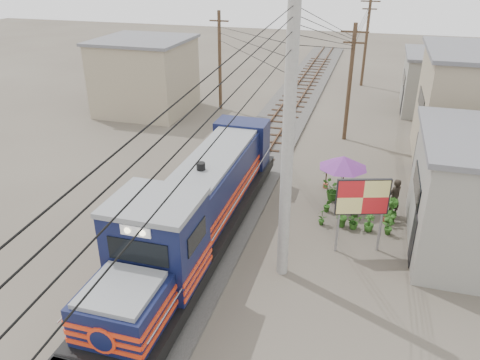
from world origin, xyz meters
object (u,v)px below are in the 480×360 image
(market_umbrella, at_px, (343,162))
(vendor, at_px, (394,198))
(locomotive, at_px, (197,210))
(billboard, at_px, (363,199))

(market_umbrella, relative_size, vendor, 1.53)
(locomotive, distance_m, market_umbrella, 7.15)
(billboard, bearing_deg, locomotive, 175.79)
(locomotive, bearing_deg, market_umbrella, 45.21)
(billboard, relative_size, market_umbrella, 1.14)
(locomotive, height_order, billboard, locomotive)
(locomotive, height_order, vendor, locomotive)
(market_umbrella, bearing_deg, vendor, -9.85)
(billboard, bearing_deg, market_umbrella, 87.67)
(billboard, xyz_separation_m, market_umbrella, (-1.00, 3.61, -0.14))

